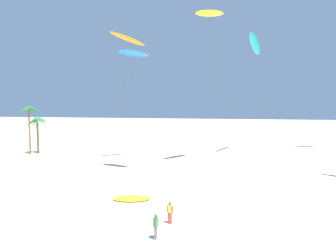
{
  "coord_description": "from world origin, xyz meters",
  "views": [
    {
      "loc": [
        4.24,
        -6.6,
        9.2
      ],
      "look_at": [
        0.51,
        16.34,
        7.3
      ],
      "focal_mm": 33.54,
      "sensor_mm": 36.0,
      "label": 1
    }
  ],
  "objects_px": {
    "palm_tree_0": "(38,124)",
    "person_far_watcher": "(170,212)",
    "palm_tree_1": "(29,113)",
    "flying_kite_2": "(132,54)",
    "flying_kite_1": "(255,44)",
    "person_near_left": "(156,225)",
    "flying_kite_3": "(210,13)",
    "grounded_kite_0": "(132,198)",
    "flying_kite_8": "(128,39)"
  },
  "relations": [
    {
      "from": "palm_tree_0",
      "to": "grounded_kite_0",
      "type": "relative_size",
      "value": 1.73
    },
    {
      "from": "palm_tree_0",
      "to": "flying_kite_2",
      "type": "xyz_separation_m",
      "value": [
        20.34,
        -11.79,
        9.88
      ]
    },
    {
      "from": "palm_tree_1",
      "to": "grounded_kite_0",
      "type": "bearing_deg",
      "value": -41.26
    },
    {
      "from": "flying_kite_8",
      "to": "grounded_kite_0",
      "type": "bearing_deg",
      "value": -72.92
    },
    {
      "from": "flying_kite_1",
      "to": "grounded_kite_0",
      "type": "xyz_separation_m",
      "value": [
        -13.65,
        -27.04,
        -18.37
      ]
    },
    {
      "from": "flying_kite_1",
      "to": "flying_kite_2",
      "type": "relative_size",
      "value": 1.28
    },
    {
      "from": "person_near_left",
      "to": "grounded_kite_0",
      "type": "bearing_deg",
      "value": 116.36
    },
    {
      "from": "flying_kite_1",
      "to": "flying_kite_2",
      "type": "distance_m",
      "value": 23.64
    },
    {
      "from": "flying_kite_1",
      "to": "grounded_kite_0",
      "type": "height_order",
      "value": "flying_kite_1"
    },
    {
      "from": "palm_tree_1",
      "to": "flying_kite_8",
      "type": "bearing_deg",
      "value": -10.97
    },
    {
      "from": "flying_kite_1",
      "to": "palm_tree_0",
      "type": "bearing_deg",
      "value": -172.36
    },
    {
      "from": "person_near_left",
      "to": "palm_tree_0",
      "type": "bearing_deg",
      "value": 131.94
    },
    {
      "from": "flying_kite_2",
      "to": "grounded_kite_0",
      "type": "height_order",
      "value": "flying_kite_2"
    },
    {
      "from": "palm_tree_0",
      "to": "flying_kite_1",
      "type": "xyz_separation_m",
      "value": [
        36.68,
        4.92,
        13.45
      ]
    },
    {
      "from": "palm_tree_1",
      "to": "person_far_watcher",
      "type": "bearing_deg",
      "value": -42.59
    },
    {
      "from": "person_near_left",
      "to": "person_far_watcher",
      "type": "relative_size",
      "value": 1.05
    },
    {
      "from": "palm_tree_1",
      "to": "person_near_left",
      "type": "relative_size",
      "value": 4.72
    },
    {
      "from": "flying_kite_1",
      "to": "person_near_left",
      "type": "relative_size",
      "value": 11.52
    },
    {
      "from": "grounded_kite_0",
      "to": "person_far_watcher",
      "type": "height_order",
      "value": "person_far_watcher"
    },
    {
      "from": "palm_tree_1",
      "to": "flying_kite_2",
      "type": "bearing_deg",
      "value": -26.53
    },
    {
      "from": "palm_tree_0",
      "to": "person_far_watcher",
      "type": "xyz_separation_m",
      "value": [
        27.4,
        -27.15,
        -4.13
      ]
    },
    {
      "from": "palm_tree_1",
      "to": "person_far_watcher",
      "type": "xyz_separation_m",
      "value": [
        28.18,
        -25.9,
        -6.15
      ]
    },
    {
      "from": "person_near_left",
      "to": "person_far_watcher",
      "type": "bearing_deg",
      "value": 79.59
    },
    {
      "from": "grounded_kite_0",
      "to": "palm_tree_1",
      "type": "bearing_deg",
      "value": 138.74
    },
    {
      "from": "grounded_kite_0",
      "to": "person_near_left",
      "type": "relative_size",
      "value": 2.12
    },
    {
      "from": "palm_tree_1",
      "to": "flying_kite_3",
      "type": "height_order",
      "value": "flying_kite_3"
    },
    {
      "from": "palm_tree_0",
      "to": "flying_kite_8",
      "type": "xyz_separation_m",
      "value": [
        17.71,
        -4.83,
        13.05
      ]
    },
    {
      "from": "palm_tree_0",
      "to": "person_near_left",
      "type": "xyz_separation_m",
      "value": [
        26.89,
        -29.93,
        -4.08
      ]
    },
    {
      "from": "grounded_kite_0",
      "to": "person_near_left",
      "type": "height_order",
      "value": "person_near_left"
    },
    {
      "from": "flying_kite_2",
      "to": "person_near_left",
      "type": "distance_m",
      "value": 23.81
    },
    {
      "from": "flying_kite_1",
      "to": "flying_kite_3",
      "type": "bearing_deg",
      "value": -124.53
    },
    {
      "from": "flying_kite_3",
      "to": "flying_kite_8",
      "type": "bearing_deg",
      "value": 177.1
    },
    {
      "from": "palm_tree_0",
      "to": "person_far_watcher",
      "type": "bearing_deg",
      "value": -44.73
    },
    {
      "from": "person_near_left",
      "to": "flying_kite_8",
      "type": "bearing_deg",
      "value": 110.09
    },
    {
      "from": "palm_tree_0",
      "to": "flying_kite_3",
      "type": "height_order",
      "value": "flying_kite_3"
    },
    {
      "from": "palm_tree_0",
      "to": "flying_kite_3",
      "type": "bearing_deg",
      "value": -10.41
    },
    {
      "from": "person_near_left",
      "to": "flying_kite_3",
      "type": "bearing_deg",
      "value": 83.8
    },
    {
      "from": "person_far_watcher",
      "to": "flying_kite_3",
      "type": "bearing_deg",
      "value": 84.34
    },
    {
      "from": "flying_kite_1",
      "to": "palm_tree_1",
      "type": "bearing_deg",
      "value": -170.65
    },
    {
      "from": "grounded_kite_0",
      "to": "person_far_watcher",
      "type": "xyz_separation_m",
      "value": [
        4.38,
        -5.03,
        0.78
      ]
    },
    {
      "from": "flying_kite_1",
      "to": "person_near_left",
      "type": "distance_m",
      "value": 40.22
    },
    {
      "from": "flying_kite_3",
      "to": "palm_tree_0",
      "type": "bearing_deg",
      "value": 169.59
    },
    {
      "from": "flying_kite_8",
      "to": "flying_kite_1",
      "type": "bearing_deg",
      "value": 27.21
    },
    {
      "from": "flying_kite_2",
      "to": "flying_kite_8",
      "type": "bearing_deg",
      "value": 110.7
    },
    {
      "from": "flying_kite_1",
      "to": "flying_kite_8",
      "type": "height_order",
      "value": "flying_kite_1"
    },
    {
      "from": "flying_kite_3",
      "to": "person_near_left",
      "type": "xyz_separation_m",
      "value": [
        -2.66,
        -24.5,
        -20.07
      ]
    },
    {
      "from": "palm_tree_1",
      "to": "flying_kite_2",
      "type": "xyz_separation_m",
      "value": [
        21.11,
        -10.54,
        7.86
      ]
    },
    {
      "from": "grounded_kite_0",
      "to": "person_near_left",
      "type": "xyz_separation_m",
      "value": [
        3.87,
        -7.81,
        0.83
      ]
    },
    {
      "from": "grounded_kite_0",
      "to": "person_far_watcher",
      "type": "bearing_deg",
      "value": -48.94
    },
    {
      "from": "flying_kite_1",
      "to": "person_near_left",
      "type": "height_order",
      "value": "flying_kite_1"
    }
  ]
}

